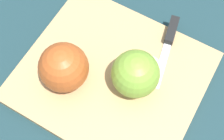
# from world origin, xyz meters

# --- Properties ---
(ground_plane) EXTENTS (4.00, 4.00, 0.00)m
(ground_plane) POSITION_xyz_m (0.00, 0.00, 0.00)
(ground_plane) COLOR #193338
(cutting_board) EXTENTS (0.36, 0.33, 0.02)m
(cutting_board) POSITION_xyz_m (0.00, 0.00, 0.01)
(cutting_board) COLOR tan
(cutting_board) RESTS_ON ground_plane
(apple_half_left) EXTENTS (0.09, 0.09, 0.09)m
(apple_half_left) POSITION_xyz_m (-0.08, -0.04, 0.07)
(apple_half_left) COLOR #AD4C1E
(apple_half_left) RESTS_ON cutting_board
(apple_half_right) EXTENTS (0.09, 0.09, 0.09)m
(apple_half_right) POSITION_xyz_m (0.04, -0.00, 0.07)
(apple_half_right) COLOR olive
(apple_half_right) RESTS_ON cutting_board
(knife) EXTENTS (0.03, 0.16, 0.02)m
(knife) POSITION_xyz_m (0.07, 0.12, 0.03)
(knife) COLOR silver
(knife) RESTS_ON cutting_board
(apple_slice) EXTENTS (0.05, 0.05, 0.01)m
(apple_slice) POSITION_xyz_m (0.06, 0.04, 0.03)
(apple_slice) COLOR beige
(apple_slice) RESTS_ON cutting_board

